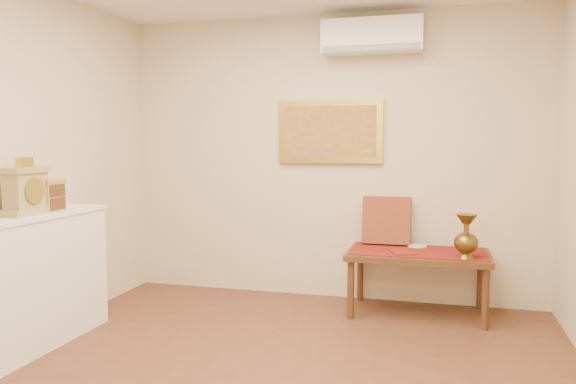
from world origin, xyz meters
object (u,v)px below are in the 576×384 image
(mantel_clock, at_px, (26,191))
(wooden_chest, at_px, (49,195))
(brass_urn_tall, at_px, (466,231))
(low_table, at_px, (418,259))

(mantel_clock, bearing_deg, wooden_chest, 87.20)
(brass_urn_tall, distance_m, mantel_clock, 3.37)
(mantel_clock, xyz_separation_m, wooden_chest, (0.01, 0.22, -0.05))
(mantel_clock, distance_m, low_table, 3.18)
(brass_urn_tall, relative_size, low_table, 0.36)
(mantel_clock, relative_size, low_table, 0.34)
(wooden_chest, xyz_separation_m, low_table, (2.65, 1.37, -0.62))
(wooden_chest, bearing_deg, low_table, 27.29)
(brass_urn_tall, xyz_separation_m, wooden_chest, (-3.04, -1.16, 0.33))
(brass_urn_tall, height_order, wooden_chest, wooden_chest)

